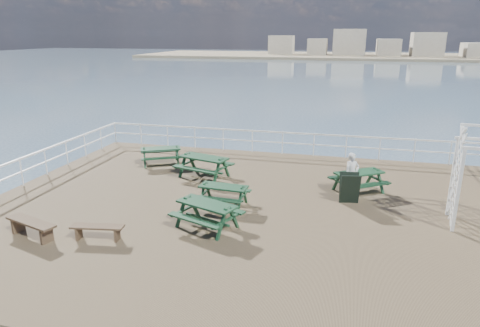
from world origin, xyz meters
The scene contains 12 objects.
ground centered at (0.00, 0.00, -0.15)m, with size 18.00×14.00×0.30m, color brown.
sea_backdrop centered at (12.54, 134.07, -0.51)m, with size 300.00×300.00×9.20m.
railing centered at (-0.07, 2.57, 0.87)m, with size 17.77×13.76×1.10m.
picnic_table_a centered at (-4.95, 3.91, 0.53)m, with size 2.14×2.00×0.83m.
picnic_table_b centered at (-2.53, 2.70, 0.61)m, with size 2.31×2.04×0.95m.
picnic_table_c centered at (3.46, 2.47, 0.55)m, with size 2.26×2.17×0.86m.
picnic_table_d centered at (-0.93, -1.73, 0.56)m, with size 2.20×1.99×0.88m.
picnic_table_e centered at (-0.94, 0.05, 0.50)m, with size 1.68×1.39×0.77m.
flat_bench_near centered at (-3.65, -3.24, 0.32)m, with size 1.51×0.59×0.42m.
flat_bench_far centered at (-5.54, -3.56, 0.37)m, with size 1.79×0.90×0.50m.
sandwich_board centered at (3.14, 1.29, 0.51)m, with size 0.72×0.58×1.06m.
person centered at (3.19, 2.12, 0.77)m, with size 0.56×0.37×1.54m, color silver.
Camera 1 is at (2.87, -12.79, 5.55)m, focal length 32.00 mm.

